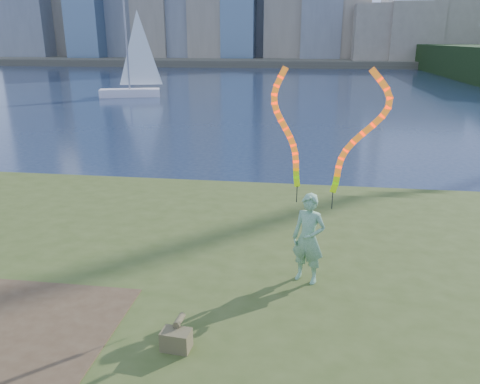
# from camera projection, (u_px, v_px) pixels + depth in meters

# --- Properties ---
(ground) EXTENTS (320.00, 320.00, 0.00)m
(ground) POSITION_uv_depth(u_px,v_px,m) (199.00, 285.00, 9.76)
(ground) COLOR #19253E
(ground) RESTS_ON ground
(grassy_knoll) EXTENTS (20.00, 18.00, 0.80)m
(grassy_knoll) POSITION_uv_depth(u_px,v_px,m) (167.00, 337.00, 7.50)
(grassy_knoll) COLOR #3B4B1B
(grassy_knoll) RESTS_ON ground
(dirt_patch) EXTENTS (3.20, 3.00, 0.02)m
(dirt_patch) POSITION_uv_depth(u_px,v_px,m) (1.00, 334.00, 6.80)
(dirt_patch) COLOR #47331E
(dirt_patch) RESTS_ON grassy_knoll
(far_shore) EXTENTS (320.00, 40.00, 1.20)m
(far_shore) POSITION_uv_depth(u_px,v_px,m) (300.00, 60.00, 98.91)
(far_shore) COLOR #4F4A3A
(far_shore) RESTS_ON ground
(woman_with_ribbons) EXTENTS (1.89, 0.83, 4.00)m
(woman_with_ribbons) POSITION_uv_depth(u_px,v_px,m) (311.00, 205.00, 7.92)
(woman_with_ribbons) COLOR #227331
(woman_with_ribbons) RESTS_ON grassy_knoll
(canvas_bag) EXTENTS (0.42, 0.48, 0.38)m
(canvas_bag) POSITION_uv_depth(u_px,v_px,m) (176.00, 338.00, 6.46)
(canvas_bag) COLOR brown
(canvas_bag) RESTS_ON grassy_knoll
(sailboat) EXTENTS (5.48, 3.14, 8.31)m
(sailboat) POSITION_uv_depth(u_px,v_px,m) (132.00, 80.00, 40.99)
(sailboat) COLOR white
(sailboat) RESTS_ON ground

